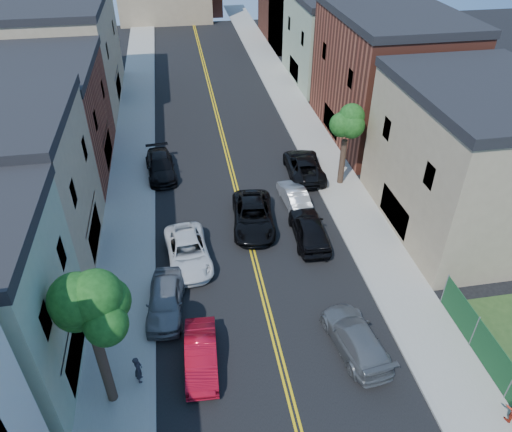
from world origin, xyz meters
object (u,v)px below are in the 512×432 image
black_car_left (161,166)px  dark_car_right_far (304,166)px  grey_car_left (165,300)px  black_car_right (309,229)px  white_pickup (188,251)px  black_suv_lane (253,216)px  silver_car_right (294,195)px  red_sedan (201,355)px  pedestrian_left (138,369)px  grey_car_right (356,338)px

black_car_left → dark_car_right_far: bearing=-14.7°
grey_car_left → black_car_right: size_ratio=0.93×
black_car_right → dark_car_right_far: (1.70, 8.04, -0.06)m
white_pickup → black_car_left: bearing=93.2°
dark_car_right_far → black_suv_lane: black_suv_lane is taller
silver_car_right → black_car_left: bearing=-36.0°
red_sedan → black_suv_lane: size_ratio=0.75×
white_pickup → grey_car_left: bearing=-115.0°
black_car_left → black_suv_lane: 9.87m
black_car_left → black_car_right: bearing=-51.9°
black_car_left → pedestrian_left: bearing=-98.6°
black_suv_lane → grey_car_right: bearing=-67.1°
red_sedan → black_car_left: bearing=98.3°
black_car_left → dark_car_right_far: 11.16m
white_pickup → pedestrian_left: size_ratio=3.48×
white_pickup → grey_car_left: size_ratio=1.15×
white_pickup → black_car_right: black_car_right is taller
silver_car_right → pedestrian_left: 16.91m
white_pickup → black_suv_lane: black_suv_lane is taller
black_suv_lane → grey_car_left: bearing=-125.0°
black_car_right → black_suv_lane: black_car_right is taller
white_pickup → black_car_right: (7.78, 0.79, 0.11)m
dark_car_right_far → red_sedan: bearing=64.2°
grey_car_right → black_car_right: (0.00, 8.83, 0.13)m
grey_car_right → silver_car_right: size_ratio=1.21×
red_sedan → white_pickup: white_pickup is taller
black_car_right → silver_car_right: (0.00, 4.22, -0.17)m
black_car_left → pedestrian_left: size_ratio=3.37×
black_car_left → black_suv_lane: black_suv_lane is taller
grey_car_left → silver_car_right: grey_car_left is taller
grey_car_left → black_suv_lane: size_ratio=0.81×
black_car_right → dark_car_right_far: 8.22m
grey_car_right → dark_car_right_far: dark_car_right_far is taller
silver_car_right → grey_car_right: bearing=85.5°
pedestrian_left → dark_car_right_far: bearing=-36.4°
grey_car_left → black_suv_lane: (5.91, 6.78, 0.00)m
black_car_right → dark_car_right_far: size_ratio=0.88×
black_car_right → grey_car_right: bearing=92.6°
black_car_left → silver_car_right: bearing=-36.6°
white_pickup → black_car_left: black_car_left is taller
black_car_left → grey_car_right: bearing=-68.6°
black_car_right → pedestrian_left: size_ratio=3.26×
grey_car_left → black_car_right: 10.33m
grey_car_left → black_car_right: (9.21, 4.68, 0.06)m
black_car_left → silver_car_right: black_car_left is taller
red_sedan → grey_car_right: size_ratio=0.85×
grey_car_right → black_suv_lane: 11.42m
grey_car_right → dark_car_right_far: size_ratio=0.88×
grey_car_right → black_car_right: size_ratio=1.00×
grey_car_right → dark_car_right_far: 16.96m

